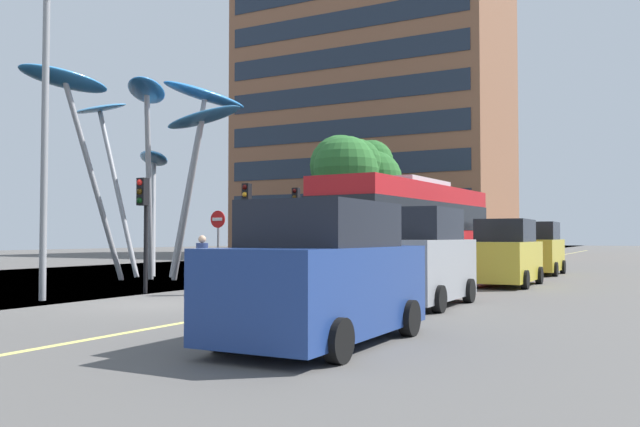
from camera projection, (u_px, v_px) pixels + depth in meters
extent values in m
cube|color=#54514F|center=(157.00, 306.00, 16.00)|extent=(120.00, 240.00, 0.10)
cube|color=#E0D666|center=(255.00, 310.00, 14.67)|extent=(0.16, 144.00, 0.01)
cube|color=red|center=(409.00, 228.00, 25.05)|extent=(3.23, 11.21, 3.25)
cube|color=black|center=(409.00, 216.00, 25.06)|extent=(3.26, 11.32, 1.04)
cube|color=yellow|center=(457.00, 201.00, 29.77)|extent=(1.42, 0.18, 0.36)
cube|color=#B2B2B7|center=(409.00, 183.00, 25.11)|extent=(2.16, 3.98, 0.24)
cylinder|color=black|center=(471.00, 265.00, 27.26)|extent=(0.34, 0.98, 0.96)
cylinder|color=black|center=(414.00, 263.00, 28.59)|extent=(0.34, 0.98, 0.96)
cylinder|color=black|center=(409.00, 272.00, 21.72)|extent=(0.34, 0.98, 0.96)
cylinder|color=black|center=(341.00, 270.00, 23.05)|extent=(0.34, 0.98, 0.96)
cylinder|color=#9EA0A5|center=(188.00, 200.00, 24.50)|extent=(1.82, 0.60, 6.09)
ellipsoid|color=#4299E0|center=(202.00, 118.00, 24.08)|extent=(4.10, 1.98, 0.65)
cylinder|color=#9EA0A5|center=(189.00, 184.00, 26.96)|extent=(0.81, 1.67, 7.66)
ellipsoid|color=#2D7FD1|center=(205.00, 95.00, 27.59)|extent=(2.56, 4.08, 1.00)
cylinder|color=#9EA0A5|center=(153.00, 215.00, 27.83)|extent=(1.66, 1.81, 5.19)
ellipsoid|color=#388EDB|center=(154.00, 159.00, 28.92)|extent=(3.65, 3.84, 0.68)
cylinder|color=#9EA0A5|center=(117.00, 190.00, 27.32)|extent=(2.86, 0.64, 7.26)
ellipsoid|color=#4CA3E5|center=(99.00, 109.00, 28.25)|extent=(3.49, 1.77, 0.55)
cylinder|color=#9EA0A5|center=(94.00, 182.00, 24.17)|extent=(0.94, 2.45, 7.38)
ellipsoid|color=#388EDB|center=(64.00, 79.00, 23.48)|extent=(2.17, 3.46, 0.96)
cylinder|color=#9EA0A5|center=(149.00, 187.00, 24.59)|extent=(1.13, 1.52, 7.05)
ellipsoid|color=#2D7FD1|center=(147.00, 91.00, 23.97)|extent=(2.82, 3.31, 0.60)
cylinder|color=black|center=(146.00, 236.00, 19.04)|extent=(0.12, 0.12, 3.35)
cube|color=black|center=(143.00, 192.00, 18.96)|extent=(0.28, 0.24, 0.80)
sphere|color=red|center=(140.00, 182.00, 18.86)|extent=(0.18, 0.18, 0.18)
sphere|color=#3A2707|center=(140.00, 191.00, 18.85)|extent=(0.18, 0.18, 0.18)
sphere|color=black|center=(140.00, 200.00, 18.84)|extent=(0.18, 0.18, 0.18)
cylinder|color=black|center=(249.00, 233.00, 23.33)|extent=(0.12, 0.12, 3.55)
cube|color=black|center=(247.00, 195.00, 23.26)|extent=(0.28, 0.24, 0.80)
sphere|color=#390706|center=(245.00, 187.00, 23.15)|extent=(0.18, 0.18, 0.18)
sphere|color=orange|center=(245.00, 194.00, 23.14)|extent=(0.18, 0.18, 0.18)
sphere|color=black|center=(245.00, 202.00, 23.13)|extent=(0.18, 0.18, 0.18)
cylinder|color=black|center=(298.00, 232.00, 27.13)|extent=(0.12, 0.12, 3.68)
cube|color=black|center=(296.00, 197.00, 27.06)|extent=(0.28, 0.24, 0.80)
sphere|color=#390706|center=(294.00, 191.00, 26.96)|extent=(0.18, 0.18, 0.18)
sphere|color=#3A2707|center=(294.00, 197.00, 26.95)|extent=(0.18, 0.18, 0.18)
sphere|color=green|center=(294.00, 204.00, 26.94)|extent=(0.18, 0.18, 0.18)
cube|color=navy|center=(322.00, 289.00, 10.08)|extent=(1.87, 4.30, 1.31)
cube|color=black|center=(322.00, 224.00, 10.12)|extent=(1.72, 2.37, 0.69)
cylinder|color=black|center=(409.00, 318.00, 10.81)|extent=(0.20, 0.60, 0.60)
cylinder|color=black|center=(310.00, 312.00, 11.68)|extent=(0.20, 0.60, 0.60)
cylinder|color=black|center=(338.00, 341.00, 8.45)|extent=(0.20, 0.60, 0.60)
cylinder|color=black|center=(221.00, 331.00, 9.32)|extent=(0.20, 0.60, 0.60)
cube|color=gray|center=(417.00, 269.00, 15.66)|extent=(1.87, 3.98, 1.40)
cube|color=black|center=(416.00, 224.00, 15.70)|extent=(1.72, 2.19, 0.75)
cylinder|color=black|center=(469.00, 291.00, 16.29)|extent=(0.20, 0.60, 0.60)
cylinder|color=black|center=(399.00, 288.00, 17.16)|extent=(0.20, 0.60, 0.60)
cylinder|color=black|center=(439.00, 299.00, 14.11)|extent=(0.20, 0.60, 0.60)
cylinder|color=black|center=(360.00, 295.00, 14.98)|extent=(0.20, 0.60, 0.60)
cube|color=gold|center=(506.00, 261.00, 22.02)|extent=(1.73, 4.25, 1.30)
cube|color=black|center=(505.00, 231.00, 22.06)|extent=(1.59, 2.34, 0.76)
cylinder|color=black|center=(539.00, 275.00, 22.76)|extent=(0.20, 0.60, 0.60)
cylinder|color=black|center=(489.00, 274.00, 23.57)|extent=(0.20, 0.60, 0.60)
cylinder|color=black|center=(525.00, 280.00, 20.43)|extent=(0.20, 0.60, 0.60)
cylinder|color=black|center=(470.00, 278.00, 21.24)|extent=(0.20, 0.60, 0.60)
cube|color=gold|center=(536.00, 255.00, 28.50)|extent=(1.89, 3.80, 1.34)
cube|color=black|center=(536.00, 231.00, 28.54)|extent=(1.74, 2.09, 0.76)
cylinder|color=black|center=(563.00, 267.00, 29.08)|extent=(0.20, 0.60, 0.60)
cylinder|color=black|center=(519.00, 266.00, 29.96)|extent=(0.20, 0.60, 0.60)
cylinder|color=black|center=(555.00, 269.00, 27.00)|extent=(0.20, 0.60, 0.60)
cylinder|color=black|center=(509.00, 268.00, 27.88)|extent=(0.20, 0.60, 0.60)
cylinder|color=gray|center=(45.00, 143.00, 16.96)|extent=(0.18, 0.18, 8.14)
cylinder|color=brown|center=(355.00, 231.00, 40.62)|extent=(0.39, 0.39, 3.97)
sphere|color=#286028|center=(373.00, 180.00, 40.60)|extent=(3.69, 3.69, 3.69)
sphere|color=#286028|center=(342.00, 166.00, 41.23)|extent=(2.76, 2.76, 2.76)
sphere|color=#286028|center=(371.00, 162.00, 41.47)|extent=(2.86, 2.86, 2.86)
sphere|color=#286028|center=(357.00, 163.00, 39.46)|extent=(2.96, 2.96, 2.96)
sphere|color=#286028|center=(357.00, 176.00, 41.46)|extent=(3.66, 3.66, 3.66)
cylinder|color=brown|center=(344.00, 238.00, 39.63)|extent=(0.35, 0.35, 3.13)
sphere|color=#2D6B2D|center=(346.00, 169.00, 39.25)|extent=(3.99, 3.99, 3.99)
sphere|color=#2D6B2D|center=(344.00, 170.00, 38.81)|extent=(2.59, 2.59, 2.59)
sphere|color=#2D6B2D|center=(335.00, 194.00, 38.90)|extent=(2.94, 2.94, 2.94)
sphere|color=#2D6B2D|center=(340.00, 166.00, 40.95)|extent=(3.84, 3.84, 3.84)
cylinder|color=#2D3342|center=(202.00, 279.00, 18.43)|extent=(0.29, 0.29, 0.88)
cylinder|color=navy|center=(202.00, 253.00, 18.46)|extent=(0.34, 0.34, 0.59)
sphere|color=tan|center=(202.00, 239.00, 18.47)|extent=(0.22, 0.22, 0.22)
cylinder|color=gray|center=(218.00, 247.00, 22.65)|extent=(0.08, 0.08, 2.55)
cylinder|color=red|center=(218.00, 219.00, 22.66)|extent=(0.60, 0.03, 0.60)
cube|color=white|center=(217.00, 219.00, 22.64)|extent=(0.40, 0.04, 0.11)
cube|color=brown|center=(376.00, 123.00, 62.56)|extent=(23.71, 15.05, 25.10)
cube|color=#1E2838|center=(342.00, 203.00, 55.60)|extent=(22.29, 0.08, 1.76)
cube|color=#1E2838|center=(342.00, 166.00, 55.71)|extent=(22.29, 0.08, 1.76)
cube|color=#1E2838|center=(342.00, 130.00, 55.83)|extent=(22.29, 0.08, 1.76)
cube|color=#1E2838|center=(342.00, 93.00, 55.94)|extent=(22.29, 0.08, 1.76)
cube|color=#1E2838|center=(342.00, 57.00, 56.05)|extent=(22.29, 0.08, 1.76)
cube|color=#1E2838|center=(342.00, 21.00, 56.16)|extent=(22.29, 0.08, 1.76)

